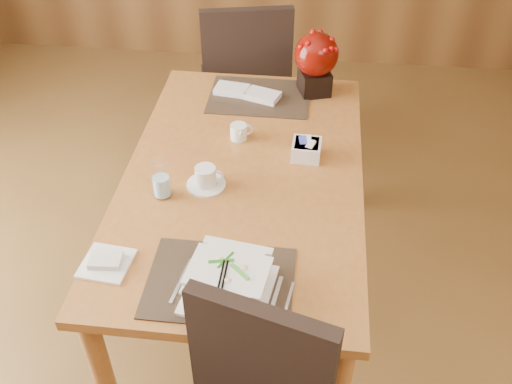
# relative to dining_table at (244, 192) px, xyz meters

# --- Properties ---
(dining_table) EXTENTS (0.90, 1.50, 0.75)m
(dining_table) POSITION_rel_dining_table_xyz_m (0.00, 0.00, 0.00)
(dining_table) COLOR #A3642D
(dining_table) RESTS_ON ground
(placemat_near) EXTENTS (0.45, 0.33, 0.01)m
(placemat_near) POSITION_rel_dining_table_xyz_m (0.00, -0.55, 0.10)
(placemat_near) COLOR black
(placemat_near) RESTS_ON dining_table
(placemat_far) EXTENTS (0.45, 0.33, 0.01)m
(placemat_far) POSITION_rel_dining_table_xyz_m (0.00, 0.55, 0.10)
(placemat_far) COLOR black
(placemat_far) RESTS_ON dining_table
(soup_setting) EXTENTS (0.29, 0.29, 0.10)m
(soup_setting) POSITION_rel_dining_table_xyz_m (0.03, -0.58, 0.15)
(soup_setting) COLOR white
(soup_setting) RESTS_ON dining_table
(coffee_cup) EXTENTS (0.15, 0.15, 0.08)m
(coffee_cup) POSITION_rel_dining_table_xyz_m (-0.13, -0.10, 0.13)
(coffee_cup) COLOR white
(coffee_cup) RESTS_ON dining_table
(water_glass) EXTENTS (0.07, 0.07, 0.15)m
(water_glass) POSITION_rel_dining_table_xyz_m (-0.27, -0.17, 0.17)
(water_glass) COLOR white
(water_glass) RESTS_ON dining_table
(creamer_jug) EXTENTS (0.12, 0.12, 0.06)m
(creamer_jug) POSITION_rel_dining_table_xyz_m (-0.05, 0.22, 0.13)
(creamer_jug) COLOR white
(creamer_jug) RESTS_ON dining_table
(sugar_caddy) EXTENTS (0.11, 0.11, 0.07)m
(sugar_caddy) POSITION_rel_dining_table_xyz_m (0.23, 0.13, 0.13)
(sugar_caddy) COLOR white
(sugar_caddy) RESTS_ON dining_table
(berry_decor) EXTENTS (0.19, 0.19, 0.29)m
(berry_decor) POSITION_rel_dining_table_xyz_m (0.24, 0.62, 0.26)
(berry_decor) COLOR black
(berry_decor) RESTS_ON dining_table
(napkins_far) EXTENTS (0.32, 0.18, 0.03)m
(napkins_far) POSITION_rel_dining_table_xyz_m (-0.05, 0.55, 0.12)
(napkins_far) COLOR silver
(napkins_far) RESTS_ON dining_table
(bread_plate) EXTENTS (0.17, 0.17, 0.01)m
(bread_plate) POSITION_rel_dining_table_xyz_m (-0.37, -0.52, 0.10)
(bread_plate) COLOR white
(bread_plate) RESTS_ON dining_table
(far_chair) EXTENTS (0.56, 0.56, 1.01)m
(far_chair) POSITION_rel_dining_table_xyz_m (-0.12, 1.02, -0.08)
(far_chair) COLOR black
(far_chair) RESTS_ON ground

